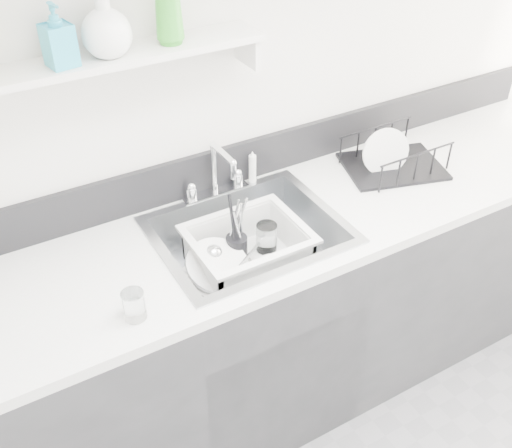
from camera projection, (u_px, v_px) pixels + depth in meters
room_shell at (472, 125)px, 1.04m from camera, size 3.50×3.00×2.60m
counter_run at (250, 324)px, 2.33m from camera, size 3.20×0.62×0.92m
backsplash at (209, 171)px, 2.22m from camera, size 3.20×0.02×0.16m
sink at (249, 251)px, 2.11m from camera, size 0.64×0.52×0.20m
faucet at (216, 182)px, 2.19m from camera, size 0.26×0.18×0.23m
side_sprayer at (252, 167)px, 2.26m from camera, size 0.03×0.03×0.14m
wall_shelf at (102, 62)px, 1.72m from camera, size 1.00×0.16×0.12m
wash_tub at (248, 250)px, 2.11m from camera, size 0.47×0.42×0.16m
plate_stack at (220, 271)px, 2.08m from camera, size 0.27×0.26×0.11m
utensil_cup at (237, 246)px, 2.14m from camera, size 0.08×0.08×0.26m
ladle at (232, 264)px, 2.09m from camera, size 0.26×0.29×0.08m
tumbler_in_tub at (267, 237)px, 2.18m from camera, size 0.10×0.10×0.11m
tumbler_counter at (134, 305)px, 1.70m from camera, size 0.09×0.09×0.09m
dish_rack at (394, 153)px, 2.35m from camera, size 0.44×0.38×0.13m
bowl_small at (272, 266)px, 2.12m from camera, size 0.11×0.11×0.03m
soap_bottle_b at (57, 35)px, 1.60m from camera, size 0.09×0.09×0.17m
soap_bottle_c at (105, 24)px, 1.66m from camera, size 0.15×0.15×0.18m
soap_bottle_d at (168, 6)px, 1.72m from camera, size 0.11×0.11×0.22m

